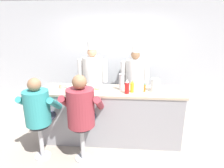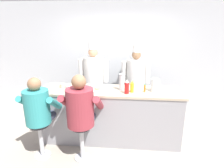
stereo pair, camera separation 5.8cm
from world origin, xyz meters
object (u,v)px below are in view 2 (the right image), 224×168
Objects in this scene: coffee_mug_white at (69,88)px; cup_stack_steel at (122,82)px; hot_sauce_bottle_orange at (145,88)px; coffee_mug_tan at (63,86)px; diner_seated_teal at (38,109)px; diner_seated_maroon at (81,109)px; mustard_bottle_yellow at (132,87)px; cook_in_whites_far at (136,78)px; cook_in_whites_near at (94,77)px; ketchup_bottle_red at (127,87)px; cereal_bowl at (85,92)px; breakfast_plate at (97,89)px; water_pitcher_clear at (155,85)px.

cup_stack_steel reaches higher than coffee_mug_white.
hot_sauce_bottle_orange is 0.94× the size of coffee_mug_tan.
diner_seated_teal is at bearing -126.13° from coffee_mug_white.
diner_seated_maroon is (0.51, -0.64, -0.16)m from coffee_mug_tan.
diner_seated_teal is (-0.36, -0.49, -0.19)m from coffee_mug_white.
mustard_bottle_yellow is 0.12× the size of cook_in_whites_far.
mustard_bottle_yellow is 0.12× the size of cook_in_whites_near.
diner_seated_teal is at bearing -105.62° from coffee_mug_tan.
ketchup_bottle_red is 0.19× the size of diner_seated_teal.
cook_in_whites_far reaches higher than cereal_bowl.
breakfast_plate is 1.34m from cook_in_whites_far.
mustard_bottle_yellow is 0.63m from breakfast_plate.
cup_stack_steel is at bearing -104.49° from cook_in_whites_far.
coffee_mug_white is (-1.52, -0.09, -0.07)m from water_pitcher_clear.
mustard_bottle_yellow is 0.70× the size of cup_stack_steel.
hot_sauce_bottle_orange is 0.84m from breakfast_plate.
cook_in_whites_far is (1.39, 1.04, -0.10)m from coffee_mug_tan.
coffee_mug_white is 0.10× the size of diner_seated_maroon.
breakfast_plate is at bearing 33.03° from diner_seated_teal.
ketchup_bottle_red is at bearing 17.16° from diner_seated_teal.
mustard_bottle_yellow is 0.81m from cereal_bowl.
coffee_mug_tan is at bearing 177.71° from cup_stack_steel.
water_pitcher_clear is 0.13× the size of cook_in_whites_near.
water_pitcher_clear is 0.77× the size of cup_stack_steel.
breakfast_plate is (-1.02, -0.03, -0.10)m from water_pitcher_clear.
hot_sauce_bottle_orange is 1.34m from coffee_mug_white.
cup_stack_steel is at bearing 154.20° from mustard_bottle_yellow.
diner_seated_maroon reaches higher than ketchup_bottle_red.
cereal_bowl is at bearing -123.65° from cook_in_whites_far.
coffee_mug_white is 0.08× the size of cook_in_whites_far.
diner_seated_maroon is (-0.17, -0.55, -0.14)m from breakfast_plate.
water_pitcher_clear is at bearing 17.74° from ketchup_bottle_red.
hot_sauce_bottle_orange reaches higher than coffee_mug_white.
hot_sauce_bottle_orange is 1.52m from coffee_mug_tan.
diner_seated_teal reaches higher than coffee_mug_white.
coffee_mug_tan is (-0.18, 0.15, -0.00)m from coffee_mug_white.
breakfast_plate is 0.15× the size of cook_in_whites_far.
hot_sauce_bottle_orange is at bearing -3.66° from coffee_mug_tan.
breakfast_plate is (-0.84, 0.01, -0.05)m from hot_sauce_bottle_orange.
ketchup_bottle_red is 1.92× the size of hot_sauce_bottle_orange.
ketchup_bottle_red is 0.12m from mustard_bottle_yellow.
ketchup_bottle_red is 0.56m from breakfast_plate.
cup_stack_steel reaches higher than mustard_bottle_yellow.
cook_in_whites_near is at bearing 125.56° from cup_stack_steel.
ketchup_bottle_red is 1.10× the size of water_pitcher_clear.
ketchup_bottle_red is 0.15× the size of cook_in_whites_far.
cup_stack_steel is at bearing 5.60° from breakfast_plate.
mustard_bottle_yellow reaches higher than coffee_mug_white.
ketchup_bottle_red is 1.20× the size of mustard_bottle_yellow.
cook_in_whites_near reaches higher than cereal_bowl.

